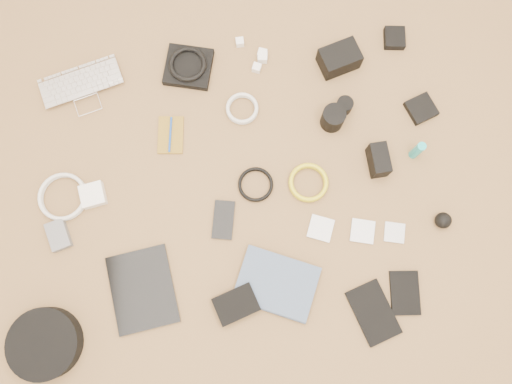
{
  "coord_description": "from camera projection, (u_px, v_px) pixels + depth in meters",
  "views": [
    {
      "loc": [
        0.03,
        -0.37,
        1.63
      ],
      "look_at": [
        0.06,
        -0.04,
        0.02
      ],
      "focal_mm": 35.0,
      "sensor_mm": 36.0,
      "label": 1
    }
  ],
  "objects": [
    {
      "name": "laptop",
      "position": [
        85.0,
        93.0,
        1.73
      ],
      "size": [
        0.32,
        0.27,
        0.02
      ],
      "primitive_type": "imported",
      "rotation": [
        0.0,
        0.0,
        0.27
      ],
      "color": "silver",
      "rests_on": "ground"
    },
    {
      "name": "headphone_pouch",
      "position": [
        189.0,
        67.0,
        1.75
      ],
      "size": [
        0.19,
        0.18,
        0.03
      ],
      "primitive_type": "cube",
      "rotation": [
        0.0,
        0.0,
        -0.23
      ],
      "color": "black",
      "rests_on": "ground"
    },
    {
      "name": "headphones",
      "position": [
        188.0,
        64.0,
        1.72
      ],
      "size": [
        0.13,
        0.13,
        0.02
      ],
      "primitive_type": "torus",
      "rotation": [
        0.0,
        0.0,
        0.01
      ],
      "color": "black",
      "rests_on": "headphone_pouch"
    },
    {
      "name": "charger_a",
      "position": [
        240.0,
        42.0,
        1.77
      ],
      "size": [
        0.03,
        0.03,
        0.03
      ],
      "primitive_type": "cube",
      "rotation": [
        0.0,
        0.0,
        0.04
      ],
      "color": "white",
      "rests_on": "ground"
    },
    {
      "name": "charger_b",
      "position": [
        263.0,
        57.0,
        1.75
      ],
      "size": [
        0.04,
        0.04,
        0.03
      ],
      "primitive_type": "cube",
      "rotation": [
        0.0,
        0.0,
        -0.12
      ],
      "color": "white",
      "rests_on": "ground"
    },
    {
      "name": "charger_c",
      "position": [
        262.0,
        54.0,
        1.76
      ],
      "size": [
        0.04,
        0.04,
        0.03
      ],
      "primitive_type": "cube",
      "rotation": [
        0.0,
        0.0,
        -0.36
      ],
      "color": "white",
      "rests_on": "ground"
    },
    {
      "name": "charger_d",
      "position": [
        257.0,
        68.0,
        1.75
      ],
      "size": [
        0.04,
        0.04,
        0.03
      ],
      "primitive_type": "cube",
      "rotation": [
        0.0,
        0.0,
        -0.41
      ],
      "color": "white",
      "rests_on": "ground"
    },
    {
      "name": "dslr_camera",
      "position": [
        339.0,
        59.0,
        1.73
      ],
      "size": [
        0.15,
        0.13,
        0.08
      ],
      "primitive_type": "cube",
      "rotation": [
        0.0,
        0.0,
        0.3
      ],
      "color": "black",
      "rests_on": "ground"
    },
    {
      "name": "lens_pouch",
      "position": [
        394.0,
        38.0,
        1.77
      ],
      "size": [
        0.08,
        0.09,
        0.03
      ],
      "primitive_type": "cube",
      "rotation": [
        0.0,
        0.0,
        -0.11
      ],
      "color": "black",
      "rests_on": "ground"
    },
    {
      "name": "notebook_olive",
      "position": [
        171.0,
        135.0,
        1.7
      ],
      "size": [
        0.1,
        0.14,
        0.01
      ],
      "primitive_type": "cube",
      "rotation": [
        0.0,
        0.0,
        -0.09
      ],
      "color": "brown",
      "rests_on": "ground"
    },
    {
      "name": "pen_blue",
      "position": [
        170.0,
        134.0,
        1.7
      ],
      "size": [
        0.02,
        0.12,
        0.01
      ],
      "primitive_type": "cylinder",
      "rotation": [
        1.57,
        0.0,
        -0.11
      ],
      "color": "#133E9E",
      "rests_on": "notebook_olive"
    },
    {
      "name": "cable_white_a",
      "position": [
        242.0,
        109.0,
        1.72
      ],
      "size": [
        0.12,
        0.12,
        0.01
      ],
      "primitive_type": "torus",
      "rotation": [
        0.0,
        0.0,
        -0.07
      ],
      "color": "silver",
      "rests_on": "ground"
    },
    {
      "name": "lens_a",
      "position": [
        333.0,
        118.0,
        1.68
      ],
      "size": [
        0.09,
        0.09,
        0.08
      ],
      "primitive_type": "cylinder",
      "rotation": [
        0.0,
        0.0,
        0.13
      ],
      "color": "black",
      "rests_on": "ground"
    },
    {
      "name": "lens_b",
      "position": [
        344.0,
        106.0,
        1.7
      ],
      "size": [
        0.06,
        0.06,
        0.05
      ],
      "primitive_type": "cylinder",
      "rotation": [
        0.0,
        0.0,
        0.07
      ],
      "color": "black",
      "rests_on": "ground"
    },
    {
      "name": "card_reader",
      "position": [
        421.0,
        109.0,
        1.72
      ],
      "size": [
        0.12,
        0.12,
        0.02
      ],
      "primitive_type": "cube",
      "rotation": [
        0.0,
        0.0,
        0.37
      ],
      "color": "black",
      "rests_on": "ground"
    },
    {
      "name": "power_brick",
      "position": [
        93.0,
        195.0,
        1.65
      ],
      "size": [
        0.09,
        0.09,
        0.03
      ],
      "primitive_type": "cube",
      "rotation": [
        0.0,
        0.0,
        0.19
      ],
      "color": "white",
      "rests_on": "ground"
    },
    {
      "name": "cable_white_b",
      "position": [
        64.0,
        197.0,
        1.66
      ],
      "size": [
        0.21,
        0.21,
        0.01
      ],
      "primitive_type": "torus",
      "rotation": [
        0.0,
        0.0,
        -0.41
      ],
      "color": "silver",
      "rests_on": "ground"
    },
    {
      "name": "cable_black",
      "position": [
        256.0,
        185.0,
        1.67
      ],
      "size": [
        0.14,
        0.14,
        0.01
      ],
      "primitive_type": "torus",
      "rotation": [
        0.0,
        0.0,
        -0.17
      ],
      "color": "black",
      "rests_on": "ground"
    },
    {
      "name": "cable_yellow",
      "position": [
        308.0,
        183.0,
        1.67
      ],
      "size": [
        0.17,
        0.17,
        0.01
      ],
      "primitive_type": "torus",
      "rotation": [
        0.0,
        0.0,
        -0.32
      ],
      "color": "gold",
      "rests_on": "ground"
    },
    {
      "name": "flash",
      "position": [
        379.0,
        160.0,
        1.65
      ],
      "size": [
        0.06,
        0.11,
        0.08
      ],
      "primitive_type": "cube",
      "rotation": [
        0.0,
        0.0,
        0.06
      ],
      "color": "black",
      "rests_on": "ground"
    },
    {
      "name": "lens_cleaner",
      "position": [
        417.0,
        150.0,
        1.65
      ],
      "size": [
        0.04,
        0.04,
        0.1
      ],
      "primitive_type": "cylinder",
      "rotation": [
        0.0,
        0.0,
        0.39
      ],
      "color": "#1BADB3",
      "rests_on": "ground"
    },
    {
      "name": "battery_charger",
      "position": [
        59.0,
        235.0,
        1.62
      ],
      "size": [
        0.09,
        0.11,
        0.03
      ],
      "primitive_type": "cube",
      "rotation": [
        0.0,
        0.0,
        0.3
      ],
      "color": "slate",
      "rests_on": "ground"
    },
    {
      "name": "tablet",
      "position": [
        143.0,
        289.0,
        1.6
      ],
      "size": [
        0.23,
        0.28,
        0.01
      ],
      "primitive_type": "cube",
      "rotation": [
        0.0,
        0.0,
        0.15
      ],
      "color": "black",
      "rests_on": "ground"
    },
    {
      "name": "phone",
      "position": [
        223.0,
        220.0,
        1.64
      ],
      "size": [
        0.09,
        0.14,
        0.01
      ],
      "primitive_type": "cube",
      "rotation": [
        0.0,
        0.0,
        -0.17
      ],
      "color": "black",
      "rests_on": "ground"
    },
    {
      "name": "filter_case_left",
      "position": [
        321.0,
        228.0,
        1.64
      ],
      "size": [
        0.1,
        0.1,
        0.01
      ],
      "primitive_type": "cube",
      "rotation": [
        0.0,
        0.0,
        -0.36
      ],
      "color": "silver",
      "rests_on": "ground"
    },
    {
      "name": "filter_case_mid",
      "position": [
        362.0,
        231.0,
        1.64
      ],
      "size": [
        0.09,
        0.09,
        0.01
      ],
      "primitive_type": "cube",
      "rotation": [
        0.0,
        0.0,
        -0.24
      ],
      "color": "silver",
      "rests_on": "ground"
    },
    {
      "name": "filter_case_right",
      "position": [
        394.0,
        233.0,
        1.64
      ],
      "size": [
        0.08,
        0.08,
        0.01
      ],
      "primitive_type": "cube",
      "rotation": [
        0.0,
        0.0,
        -0.22
      ],
      "color": "silver",
      "rests_on": "ground"
    },
    {
      "name": "air_blower",
      "position": [
        443.0,
        220.0,
        1.62
      ],
      "size": [
        0.07,
        0.07,
        0.05
      ],
      "primitive_type": "sphere",
      "rotation": [
        0.0,
        0.0,
        -0.36
      ],
      "color": "black",
      "rests_on": "ground"
    },
    {
      "name": "headphone_case",
      "position": [
        45.0,
        344.0,
        1.54
      ],
      "size": [
        0.26,
        0.26,
        0.06
      ],
      "primitive_type": "cylinder",
      "rotation": [
        0.0,
        0.0,
        0.19
      ],
      "color": "black",
      "rests_on": "ground"
    },
    {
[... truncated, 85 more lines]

